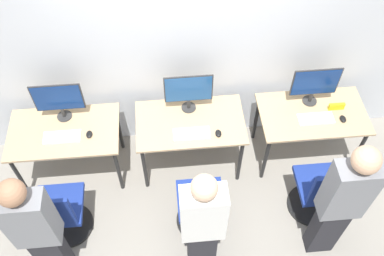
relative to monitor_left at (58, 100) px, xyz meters
name	(u,v)px	position (x,y,z in m)	size (l,w,h in m)	color
ground_plane	(193,186)	(1.26, -0.50, -0.98)	(20.00, 20.00, 0.00)	gray
wall_back	(186,40)	(1.26, 0.26, 0.42)	(12.00, 0.05, 2.80)	silver
desk_left	(65,136)	(0.00, -0.18, -0.35)	(1.09, 0.64, 0.72)	tan
monitor_left	(58,100)	(0.00, 0.00, 0.00)	(0.48, 0.15, 0.45)	#2D2D2D
keyboard_left	(62,137)	(0.00, -0.27, -0.25)	(0.36, 0.15, 0.02)	silver
mouse_left	(89,134)	(0.26, -0.26, -0.24)	(0.06, 0.09, 0.03)	black
office_chair_left	(61,214)	(-0.04, -0.91, -0.60)	(0.48, 0.48, 0.92)	black
person_left	(37,230)	(-0.08, -1.27, -0.13)	(0.36, 0.21, 1.57)	#232328
desk_center	(190,127)	(1.26, -0.18, -0.35)	(1.09, 0.64, 0.72)	tan
monitor_center	(189,91)	(1.26, 0.00, 0.00)	(0.48, 0.15, 0.45)	#2D2D2D
keyboard_center	(192,134)	(1.26, -0.34, -0.25)	(0.36, 0.15, 0.02)	silver
mouse_center	(218,133)	(1.52, -0.36, -0.24)	(0.06, 0.09, 0.03)	black
office_chair_center	(201,208)	(1.29, -0.97, -0.60)	(0.48, 0.48, 0.92)	black
person_center	(203,224)	(1.26, -1.33, -0.15)	(0.36, 0.20, 1.54)	#232328
desk_right	(311,118)	(2.51, -0.18, -0.35)	(1.09, 0.64, 0.72)	tan
monitor_right	(315,84)	(2.51, -0.02, 0.00)	(0.48, 0.15, 0.45)	#2D2D2D
keyboard_right	(316,119)	(2.51, -0.27, -0.25)	(0.36, 0.15, 0.02)	silver
mouse_right	(343,119)	(2.78, -0.30, -0.24)	(0.06, 0.09, 0.03)	black
office_chair_right	(320,192)	(2.46, -0.91, -0.60)	(0.48, 0.48, 0.92)	black
person_right	(341,202)	(2.42, -1.27, -0.09)	(0.36, 0.22, 1.64)	#232328
placard_right	(337,106)	(2.75, -0.15, -0.22)	(0.16, 0.03, 0.08)	yellow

